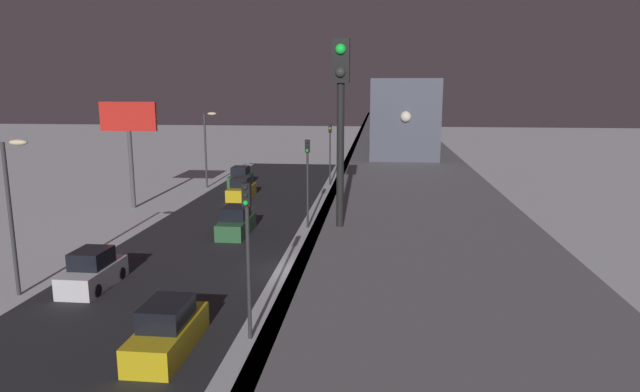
% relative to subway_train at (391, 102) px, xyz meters
% --- Properties ---
extents(ground_plane, '(240.00, 240.00, 0.00)m').
position_rel_subway_train_xyz_m(ground_plane, '(5.80, 21.57, -8.74)').
color(ground_plane, silver).
extents(avenue_asphalt, '(11.00, 87.30, 0.01)m').
position_rel_subway_train_xyz_m(avenue_asphalt, '(12.19, 21.57, -8.73)').
color(avenue_asphalt, '#28282D').
rests_on(avenue_asphalt, ground_plane).
extents(elevated_railway, '(5.00, 87.30, 6.96)m').
position_rel_subway_train_xyz_m(elevated_railway, '(0.09, 21.57, -2.75)').
color(elevated_railway, slate).
rests_on(elevated_railway, ground_plane).
extents(subway_train, '(2.94, 55.47, 3.40)m').
position_rel_subway_train_xyz_m(subway_train, '(0.00, 0.00, 0.00)').
color(subway_train, '#4C5160').
rests_on(subway_train, elevated_railway).
extents(rail_signal, '(0.36, 0.41, 4.00)m').
position_rel_subway_train_xyz_m(rail_signal, '(1.89, 38.62, 0.95)').
color(rail_signal, black).
rests_on(rail_signal, elevated_railway).
extents(sedan_white, '(1.91, 4.17, 1.97)m').
position_rel_subway_train_xyz_m(sedan_white, '(15.39, 25.14, -7.95)').
color(sedan_white, silver).
rests_on(sedan_white, ground_plane).
extents(sedan_yellow, '(1.80, 4.64, 1.97)m').
position_rel_subway_train_xyz_m(sedan_yellow, '(8.99, 31.42, -7.94)').
color(sedan_yellow, gold).
rests_on(sedan_yellow, ground_plane).
extents(sedan_green, '(1.80, 4.19, 1.97)m').
position_rel_subway_train_xyz_m(sedan_green, '(15.39, -5.14, -7.94)').
color(sedan_green, '#2D6038').
rests_on(sedan_green, ground_plane).
extents(sedan_green_2, '(1.80, 4.55, 1.97)m').
position_rel_subway_train_xyz_m(sedan_green_2, '(10.79, 14.21, -7.94)').
color(sedan_green_2, '#2D6038').
rests_on(sedan_green_2, ground_plane).
extents(sedan_yellow_2, '(1.80, 4.59, 1.97)m').
position_rel_subway_train_xyz_m(sedan_yellow_2, '(13.59, 1.65, -7.94)').
color(sedan_yellow_2, gold).
rests_on(sedan_yellow_2, ground_plane).
extents(traffic_light_near, '(0.32, 0.44, 6.40)m').
position_rel_subway_train_xyz_m(traffic_light_near, '(6.09, 30.07, -4.54)').
color(traffic_light_near, '#2D2D2D').
rests_on(traffic_light_near, ground_plane).
extents(traffic_light_mid, '(0.32, 0.44, 6.40)m').
position_rel_subway_train_xyz_m(traffic_light_mid, '(6.09, 11.89, -4.54)').
color(traffic_light_mid, '#2D2D2D').
rests_on(traffic_light_mid, ground_plane).
extents(traffic_light_far, '(0.32, 0.44, 6.40)m').
position_rel_subway_train_xyz_m(traffic_light_far, '(6.09, -6.29, -4.54)').
color(traffic_light_far, '#2D2D2D').
rests_on(traffic_light_far, ground_plane).
extents(commercial_billboard, '(4.80, 0.36, 8.90)m').
position_rel_subway_train_xyz_m(commercial_billboard, '(21.67, 6.70, -1.91)').
color(commercial_billboard, '#4C4C51').
rests_on(commercial_billboard, ground_plane).
extents(street_lamp_near, '(1.35, 0.44, 7.65)m').
position_rel_subway_train_xyz_m(street_lamp_near, '(18.26, 26.57, -3.92)').
color(street_lamp_near, '#38383D').
rests_on(street_lamp_near, ground_plane).
extents(street_lamp_far, '(1.35, 0.44, 7.65)m').
position_rel_subway_train_xyz_m(street_lamp_far, '(18.26, -3.43, -3.92)').
color(street_lamp_far, '#38383D').
rests_on(street_lamp_far, ground_plane).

